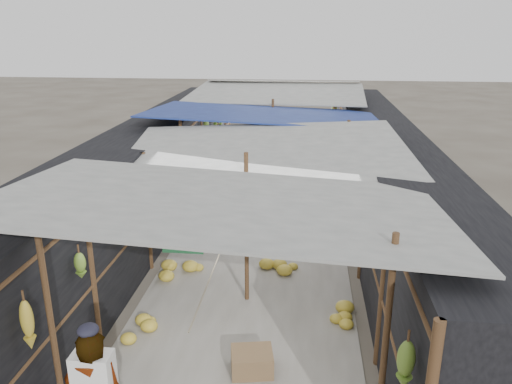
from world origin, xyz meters
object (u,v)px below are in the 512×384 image
(vendor_seated, at_px, (331,187))
(crate_near, at_px, (299,237))
(shopper_blue, at_px, (262,161))
(black_basin, at_px, (303,175))

(vendor_seated, bearing_deg, crate_near, -12.90)
(shopper_blue, relative_size, vendor_seated, 1.80)
(crate_near, bearing_deg, black_basin, 69.21)
(vendor_seated, bearing_deg, shopper_blue, -112.47)
(crate_near, distance_m, vendor_seated, 2.69)
(crate_near, xyz_separation_m, shopper_blue, (-1.11, 3.50, 0.74))
(crate_near, relative_size, black_basin, 0.79)
(black_basin, bearing_deg, crate_near, -90.26)
(shopper_blue, bearing_deg, vendor_seated, -35.08)
(crate_near, distance_m, shopper_blue, 3.74)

